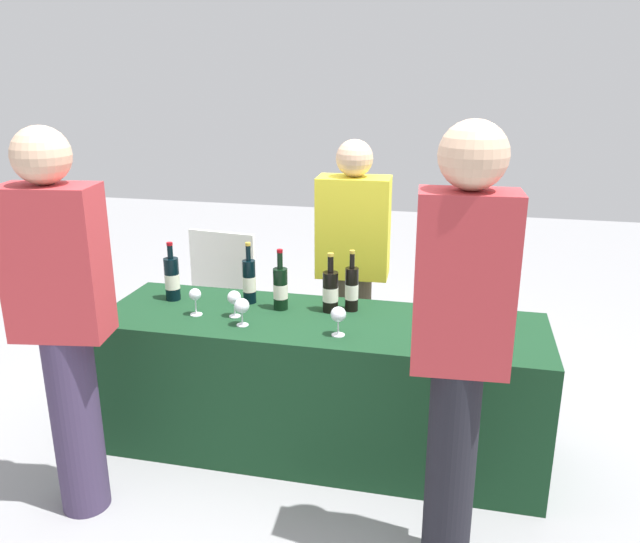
{
  "coord_description": "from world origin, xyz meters",
  "views": [
    {
      "loc": [
        0.66,
        -2.86,
        1.91
      ],
      "look_at": [
        0.0,
        0.0,
        0.98
      ],
      "focal_mm": 35.44,
      "sensor_mm": 36.0,
      "label": 1
    }
  ],
  "objects_px": {
    "wine_bottle_5": "(494,304)",
    "wine_glass_3": "(338,315)",
    "wine_bottle_0": "(172,278)",
    "wine_bottle_2": "(280,288)",
    "menu_board": "(224,292)",
    "server_pouring": "(353,265)",
    "guest_1": "(460,338)",
    "wine_bottle_4": "(352,289)",
    "wine_glass_0": "(195,296)",
    "wine_glass_2": "(242,307)",
    "wine_glass_4": "(443,317)",
    "ice_bucket": "(460,304)",
    "guest_0": "(62,315)",
    "wine_bottle_3": "(330,291)",
    "wine_bottle_1": "(249,281)",
    "wine_glass_5": "(491,327)",
    "wine_glass_1": "(234,298)"
  },
  "relations": [
    {
      "from": "wine_bottle_5",
      "to": "wine_glass_3",
      "type": "distance_m",
      "value": 0.76
    },
    {
      "from": "wine_bottle_0",
      "to": "wine_glass_3",
      "type": "height_order",
      "value": "wine_bottle_0"
    },
    {
      "from": "wine_bottle_2",
      "to": "menu_board",
      "type": "relative_size",
      "value": 0.37
    },
    {
      "from": "wine_bottle_2",
      "to": "server_pouring",
      "type": "bearing_deg",
      "value": 61.05
    },
    {
      "from": "guest_1",
      "to": "wine_glass_3",
      "type": "bearing_deg",
      "value": 132.68
    },
    {
      "from": "wine_bottle_4",
      "to": "wine_bottle_5",
      "type": "distance_m",
      "value": 0.71
    },
    {
      "from": "wine_bottle_4",
      "to": "guest_1",
      "type": "relative_size",
      "value": 0.18
    },
    {
      "from": "wine_bottle_4",
      "to": "wine_glass_0",
      "type": "xyz_separation_m",
      "value": [
        -0.76,
        -0.24,
        -0.02
      ]
    },
    {
      "from": "wine_glass_2",
      "to": "menu_board",
      "type": "xyz_separation_m",
      "value": [
        -0.59,
        1.22,
        -0.39
      ]
    },
    {
      "from": "wine_glass_2",
      "to": "wine_bottle_2",
      "type": "bearing_deg",
      "value": 65.13
    },
    {
      "from": "wine_bottle_2",
      "to": "wine_glass_4",
      "type": "xyz_separation_m",
      "value": [
        0.84,
        -0.18,
        -0.02
      ]
    },
    {
      "from": "ice_bucket",
      "to": "guest_0",
      "type": "relative_size",
      "value": 0.12
    },
    {
      "from": "wine_bottle_2",
      "to": "wine_bottle_5",
      "type": "height_order",
      "value": "wine_bottle_2"
    },
    {
      "from": "wine_glass_2",
      "to": "menu_board",
      "type": "bearing_deg",
      "value": 115.63
    },
    {
      "from": "guest_0",
      "to": "ice_bucket",
      "type": "bearing_deg",
      "value": 17.22
    },
    {
      "from": "wine_bottle_3",
      "to": "wine_bottle_4",
      "type": "bearing_deg",
      "value": 20.6
    },
    {
      "from": "ice_bucket",
      "to": "wine_glass_2",
      "type": "bearing_deg",
      "value": -165.88
    },
    {
      "from": "wine_bottle_1",
      "to": "ice_bucket",
      "type": "bearing_deg",
      "value": -2.83
    },
    {
      "from": "wine_glass_3",
      "to": "wine_bottle_5",
      "type": "bearing_deg",
      "value": 22.25
    },
    {
      "from": "wine_glass_2",
      "to": "guest_1",
      "type": "distance_m",
      "value": 1.18
    },
    {
      "from": "wine_glass_5",
      "to": "server_pouring",
      "type": "distance_m",
      "value": 1.08
    },
    {
      "from": "wine_bottle_0",
      "to": "wine_glass_0",
      "type": "distance_m",
      "value": 0.28
    },
    {
      "from": "ice_bucket",
      "to": "menu_board",
      "type": "distance_m",
      "value": 1.92
    },
    {
      "from": "wine_bottle_5",
      "to": "wine_glass_1",
      "type": "distance_m",
      "value": 1.27
    },
    {
      "from": "wine_bottle_2",
      "to": "server_pouring",
      "type": "distance_m",
      "value": 0.59
    },
    {
      "from": "wine_bottle_5",
      "to": "menu_board",
      "type": "xyz_separation_m",
      "value": [
        -1.77,
        0.95,
        -0.41
      ]
    },
    {
      "from": "wine_bottle_1",
      "to": "wine_glass_3",
      "type": "height_order",
      "value": "wine_bottle_1"
    },
    {
      "from": "wine_bottle_0",
      "to": "wine_bottle_5",
      "type": "bearing_deg",
      "value": 0.35
    },
    {
      "from": "wine_bottle_3",
      "to": "wine_glass_5",
      "type": "height_order",
      "value": "wine_bottle_3"
    },
    {
      "from": "wine_bottle_0",
      "to": "menu_board",
      "type": "height_order",
      "value": "wine_bottle_0"
    },
    {
      "from": "wine_glass_1",
      "to": "wine_bottle_2",
      "type": "bearing_deg",
      "value": 38.6
    },
    {
      "from": "guest_1",
      "to": "wine_glass_5",
      "type": "bearing_deg",
      "value": 72.44
    },
    {
      "from": "guest_1",
      "to": "menu_board",
      "type": "xyz_separation_m",
      "value": [
        -1.62,
        1.76,
        -0.56
      ]
    },
    {
      "from": "wine_glass_5",
      "to": "menu_board",
      "type": "xyz_separation_m",
      "value": [
        -1.75,
        1.21,
        -0.39
      ]
    },
    {
      "from": "wine_bottle_4",
      "to": "server_pouring",
      "type": "bearing_deg",
      "value": 99.39
    },
    {
      "from": "wine_bottle_1",
      "to": "wine_bottle_3",
      "type": "xyz_separation_m",
      "value": [
        0.45,
        -0.03,
        -0.01
      ]
    },
    {
      "from": "wine_glass_3",
      "to": "wine_glass_5",
      "type": "distance_m",
      "value": 0.69
    },
    {
      "from": "menu_board",
      "to": "wine_bottle_5",
      "type": "bearing_deg",
      "value": -20.78
    },
    {
      "from": "wine_bottle_5",
      "to": "wine_bottle_2",
      "type": "bearing_deg",
      "value": -179.12
    },
    {
      "from": "wine_bottle_5",
      "to": "wine_glass_5",
      "type": "relative_size",
      "value": 2.23
    },
    {
      "from": "wine_bottle_1",
      "to": "guest_1",
      "type": "xyz_separation_m",
      "value": [
        1.1,
        -0.85,
        0.15
      ]
    },
    {
      "from": "wine_bottle_1",
      "to": "wine_bottle_4",
      "type": "height_order",
      "value": "wine_bottle_1"
    },
    {
      "from": "wine_glass_3",
      "to": "ice_bucket",
      "type": "xyz_separation_m",
      "value": [
        0.55,
        0.27,
        0.0
      ]
    },
    {
      "from": "wine_bottle_3",
      "to": "wine_glass_2",
      "type": "distance_m",
      "value": 0.47
    },
    {
      "from": "wine_bottle_5",
      "to": "server_pouring",
      "type": "xyz_separation_m",
      "value": [
        -0.78,
        0.5,
        -0.01
      ]
    },
    {
      "from": "wine_bottle_5",
      "to": "wine_bottle_3",
      "type": "bearing_deg",
      "value": 179.43
    },
    {
      "from": "wine_glass_5",
      "to": "server_pouring",
      "type": "height_order",
      "value": "server_pouring"
    },
    {
      "from": "wine_bottle_1",
      "to": "guest_0",
      "type": "distance_m",
      "value": 1.01
    },
    {
      "from": "wine_bottle_2",
      "to": "guest_0",
      "type": "bearing_deg",
      "value": -131.37
    },
    {
      "from": "wine_glass_3",
      "to": "wine_glass_1",
      "type": "bearing_deg",
      "value": 168.17
    }
  ]
}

